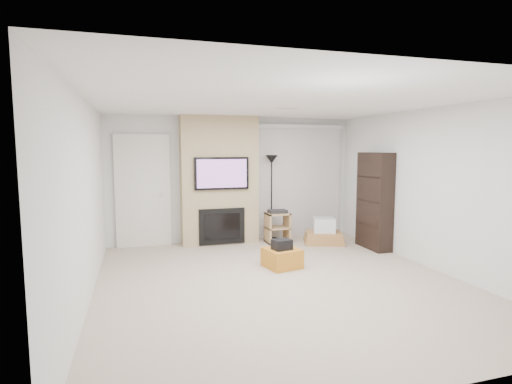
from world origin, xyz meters
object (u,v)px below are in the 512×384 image
object	(u,v)px
box_stack	(324,234)
bookshelf	(375,201)
ottoman	(282,258)
av_stand	(277,225)
floor_lamp	(272,173)

from	to	relation	value
box_stack	bookshelf	xyz separation A→B (m)	(0.73, -0.62, 0.71)
ottoman	av_stand	xyz separation A→B (m)	(0.49, 1.60, 0.20)
av_stand	bookshelf	distance (m)	1.93
box_stack	bookshelf	bearing A→B (deg)	-40.25
box_stack	av_stand	bearing A→B (deg)	158.96
floor_lamp	av_stand	size ratio (longest dim) A/B	2.64
av_stand	bookshelf	size ratio (longest dim) A/B	0.37
box_stack	bookshelf	size ratio (longest dim) A/B	0.50
box_stack	bookshelf	world-z (taller)	bookshelf
bookshelf	box_stack	bearing A→B (deg)	139.75
floor_lamp	av_stand	xyz separation A→B (m)	(0.04, -0.26, -1.03)
floor_lamp	bookshelf	bearing A→B (deg)	-36.61
ottoman	floor_lamp	xyz separation A→B (m)	(0.45, 1.86, 1.22)
ottoman	box_stack	size ratio (longest dim) A/B	0.55
floor_lamp	box_stack	xyz separation A→B (m)	(0.90, -0.59, -1.18)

